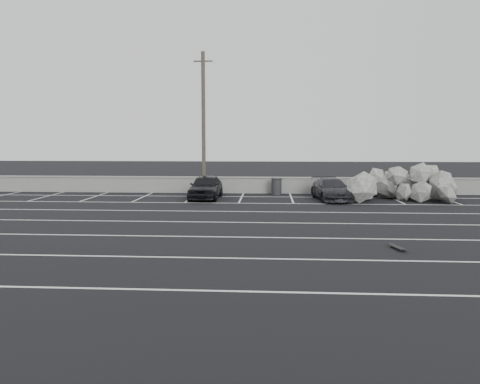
# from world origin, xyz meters

# --- Properties ---
(ground) EXTENTS (120.00, 120.00, 0.00)m
(ground) POSITION_xyz_m (0.00, 0.00, 0.00)
(ground) COLOR black
(ground) RESTS_ON ground
(seawall) EXTENTS (50.00, 0.45, 1.06)m
(seawall) POSITION_xyz_m (0.00, 14.00, 0.55)
(seawall) COLOR gray
(seawall) RESTS_ON ground
(stall_lines) EXTENTS (36.00, 20.05, 0.01)m
(stall_lines) POSITION_xyz_m (-0.08, 4.41, 0.00)
(stall_lines) COLOR silver
(stall_lines) RESTS_ON ground
(car_left) EXTENTS (1.79, 4.22, 1.42)m
(car_left) POSITION_xyz_m (-1.07, 10.89, 0.71)
(car_left) COLOR black
(car_left) RESTS_ON ground
(car_right) EXTENTS (2.25, 4.48, 1.25)m
(car_right) POSITION_xyz_m (6.26, 10.77, 0.62)
(car_right) COLOR #222228
(car_right) RESTS_ON ground
(utility_pole) EXTENTS (1.19, 0.24, 8.92)m
(utility_pole) POSITION_xyz_m (-1.50, 13.20, 4.52)
(utility_pole) COLOR #4C4238
(utility_pole) RESTS_ON ground
(trash_bin) EXTENTS (0.73, 0.73, 1.06)m
(trash_bin) POSITION_xyz_m (3.13, 13.13, 0.54)
(trash_bin) COLOR #27282A
(trash_bin) RESTS_ON ground
(riprap_pile) EXTENTS (7.00, 5.08, 1.58)m
(riprap_pile) POSITION_xyz_m (10.29, 11.44, 0.60)
(riprap_pile) COLOR #A09E96
(riprap_pile) RESTS_ON ground
(skateboard) EXTENTS (0.37, 0.75, 0.09)m
(skateboard) POSITION_xyz_m (6.73, -1.59, 0.07)
(skateboard) COLOR black
(skateboard) RESTS_ON ground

